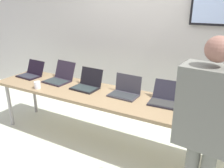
{
  "coord_description": "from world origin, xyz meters",
  "views": [
    {
      "loc": [
        1.22,
        -2.31,
        1.86
      ],
      "look_at": [
        -0.02,
        -0.03,
        0.9
      ],
      "focal_mm": 37.01,
      "sensor_mm": 36.0,
      "label": 1
    }
  ],
  "objects": [
    {
      "name": "laptop_station_5",
      "position": [
        1.14,
        0.09,
        0.78
      ],
      "size": [
        0.39,
        0.34,
        0.23
      ],
      "color": "#393438",
      "rests_on": "workbench"
    },
    {
      "name": "back_wall",
      "position": [
        0.02,
        1.13,
        1.4
      ],
      "size": [
        8.0,
        0.11,
        2.78
      ],
      "color": "beige",
      "rests_on": "ground"
    },
    {
      "name": "laptop_station_4",
      "position": [
        0.58,
        0.13,
        0.78
      ],
      "size": [
        0.33,
        0.35,
        0.23
      ],
      "color": "#23222C",
      "rests_on": "workbench"
    },
    {
      "name": "laptop_station_3",
      "position": [
        0.09,
        0.1,
        0.79
      ],
      "size": [
        0.36,
        0.28,
        0.24
      ],
      "color": "#3A3840",
      "rests_on": "workbench"
    },
    {
      "name": "coffee_mug",
      "position": [
        -1.04,
        -0.25,
        0.78
      ],
      "size": [
        0.08,
        0.08,
        0.1
      ],
      "color": "white",
      "rests_on": "workbench"
    },
    {
      "name": "ground",
      "position": [
        0.0,
        0.0,
        -0.02
      ],
      "size": [
        8.0,
        8.0,
        0.04
      ],
      "primitive_type": "cube",
      "color": "silver"
    },
    {
      "name": "laptop_station_2",
      "position": [
        -0.47,
        0.09,
        0.79
      ],
      "size": [
        0.36,
        0.34,
        0.25
      ],
      "color": "black",
      "rests_on": "workbench"
    },
    {
      "name": "laptop_station_1",
      "position": [
        -0.98,
        0.13,
        0.79
      ],
      "size": [
        0.38,
        0.4,
        0.27
      ],
      "color": "#281F2B",
      "rests_on": "workbench"
    },
    {
      "name": "person",
      "position": [
        1.12,
        -0.62,
        0.99
      ],
      "size": [
        0.49,
        0.63,
        1.63
      ],
      "color": "slate",
      "rests_on": "ground"
    },
    {
      "name": "laptop_station_0",
      "position": [
        -1.52,
        0.1,
        0.78
      ],
      "size": [
        0.37,
        0.34,
        0.23
      ],
      "color": "black",
      "rests_on": "workbench"
    },
    {
      "name": "workbench",
      "position": [
        0.0,
        0.0,
        0.69
      ],
      "size": [
        3.57,
        0.7,
        0.73
      ],
      "color": "#947954",
      "rests_on": "ground"
    }
  ]
}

